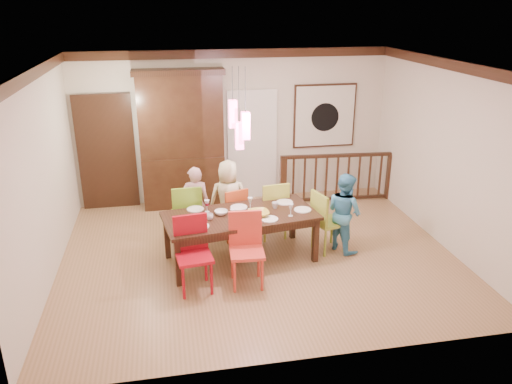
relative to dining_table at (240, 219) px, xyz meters
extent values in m
plane|color=#957148|center=(0.29, 0.10, -0.67)|extent=(6.00, 6.00, 0.00)
plane|color=white|center=(0.29, 0.10, 2.23)|extent=(6.00, 6.00, 0.00)
plane|color=beige|center=(0.29, 2.60, 0.78)|extent=(6.00, 0.00, 6.00)
plane|color=beige|center=(-2.71, 0.10, 0.78)|extent=(0.00, 5.00, 5.00)
plane|color=beige|center=(3.29, 0.10, 0.78)|extent=(0.00, 5.00, 5.00)
cube|color=black|center=(-2.11, 2.55, 0.38)|extent=(1.04, 0.07, 2.24)
cube|color=silver|center=(0.64, 2.57, 0.38)|extent=(0.97, 0.05, 2.22)
cube|color=black|center=(2.09, 2.57, 0.93)|extent=(1.25, 0.04, 1.25)
cube|color=silver|center=(2.09, 2.55, 0.93)|extent=(1.18, 0.02, 1.18)
cylinder|color=black|center=(2.09, 2.53, 0.91)|extent=(0.56, 0.01, 0.56)
cube|color=#FD4B8B|center=(-0.08, 0.05, 1.58)|extent=(0.11, 0.11, 0.38)
cylinder|color=black|center=(-0.08, 0.05, 2.00)|extent=(0.01, 0.01, 0.46)
cube|color=#FD4B8B|center=(0.08, -0.05, 1.43)|extent=(0.11, 0.11, 0.38)
cylinder|color=black|center=(0.08, -0.05, 1.92)|extent=(0.01, 0.01, 0.61)
cube|color=#FD4B8B|center=(0.00, 0.00, 1.28)|extent=(0.11, 0.11, 0.38)
cylinder|color=black|center=(0.00, 0.00, 1.85)|extent=(0.01, 0.01, 0.76)
cube|color=black|center=(0.00, 0.00, 0.05)|extent=(2.38, 1.35, 0.05)
cube|color=black|center=(-1.04, 0.43, -0.32)|extent=(0.09, 0.09, 0.70)
cube|color=black|center=(1.04, 0.43, -0.32)|extent=(0.09, 0.09, 0.70)
cube|color=black|center=(-1.04, -0.43, -0.32)|extent=(0.09, 0.09, 0.70)
cube|color=black|center=(1.04, -0.43, -0.32)|extent=(0.09, 0.09, 0.70)
cube|color=black|center=(0.00, 0.45, -0.02)|extent=(2.03, 0.35, 0.10)
cube|color=black|center=(0.00, -0.45, -0.02)|extent=(2.03, 0.35, 0.10)
cube|color=#73A826|center=(-0.76, 0.73, -0.17)|extent=(0.48, 0.48, 0.04)
cube|color=#73A826|center=(-0.76, 0.73, 0.10)|extent=(0.47, 0.06, 0.51)
cylinder|color=#73A826|center=(-0.95, 0.54, -0.43)|extent=(0.04, 0.04, 0.49)
cylinder|color=#73A826|center=(-0.57, 0.54, -0.43)|extent=(0.04, 0.04, 0.49)
cylinder|color=#73A826|center=(-0.95, 0.92, -0.43)|extent=(0.04, 0.04, 0.49)
cylinder|color=#73A826|center=(-0.57, 0.92, -0.43)|extent=(0.04, 0.04, 0.49)
cube|color=#BF471C|center=(-0.02, 0.78, -0.24)|extent=(0.52, 0.52, 0.04)
cube|color=#BF471C|center=(-0.02, 0.78, 0.00)|extent=(0.40, 0.17, 0.44)
cylinder|color=#BF471C|center=(-0.19, 0.62, -0.46)|extent=(0.03, 0.03, 0.42)
cylinder|color=#BF471C|center=(0.14, 0.62, -0.46)|extent=(0.03, 0.03, 0.42)
cylinder|color=#BF471C|center=(-0.19, 0.95, -0.46)|extent=(0.03, 0.03, 0.42)
cylinder|color=#BF471C|center=(0.14, 0.95, -0.46)|extent=(0.03, 0.03, 0.42)
cube|color=#A9B638|center=(0.63, 0.71, -0.19)|extent=(0.50, 0.50, 0.04)
cube|color=#A9B638|center=(0.63, 0.71, 0.08)|extent=(0.45, 0.10, 0.49)
cylinder|color=#A9B638|center=(0.45, 0.53, -0.44)|extent=(0.04, 0.04, 0.47)
cylinder|color=#A9B638|center=(0.81, 0.53, -0.44)|extent=(0.04, 0.04, 0.47)
cylinder|color=#A9B638|center=(0.45, 0.89, -0.44)|extent=(0.04, 0.04, 0.47)
cylinder|color=#A9B638|center=(0.81, 0.89, -0.44)|extent=(0.04, 0.04, 0.47)
cube|color=#A30A17|center=(-0.75, -0.74, -0.17)|extent=(0.51, 0.51, 0.04)
cube|color=#A30A17|center=(-0.75, -0.74, 0.10)|extent=(0.47, 0.10, 0.51)
cylinder|color=#A30A17|center=(-0.93, -0.92, -0.43)|extent=(0.04, 0.04, 0.49)
cylinder|color=#A30A17|center=(-0.56, -0.92, -0.43)|extent=(0.04, 0.04, 0.49)
cylinder|color=#A30A17|center=(-0.93, -0.55, -0.43)|extent=(0.04, 0.04, 0.49)
cylinder|color=#A30A17|center=(-0.56, -0.55, -0.43)|extent=(0.04, 0.04, 0.49)
cube|color=red|center=(-0.03, -0.73, -0.18)|extent=(0.49, 0.49, 0.04)
cube|color=red|center=(-0.03, -0.73, 0.10)|extent=(0.46, 0.07, 0.51)
cylinder|color=red|center=(-0.22, -0.92, -0.43)|extent=(0.04, 0.04, 0.48)
cylinder|color=red|center=(0.16, -0.92, -0.43)|extent=(0.04, 0.04, 0.48)
cylinder|color=red|center=(-0.22, -0.54, -0.43)|extent=(0.04, 0.04, 0.48)
cylinder|color=red|center=(0.16, -0.54, -0.43)|extent=(0.04, 0.04, 0.48)
cube|color=#8DA030|center=(1.42, 0.07, -0.19)|extent=(0.55, 0.55, 0.04)
cube|color=#8DA030|center=(1.42, 0.07, 0.07)|extent=(0.16, 0.44, 0.49)
cylinder|color=#8DA030|center=(1.24, -0.11, -0.44)|extent=(0.04, 0.04, 0.47)
cylinder|color=#8DA030|center=(1.60, -0.11, -0.44)|extent=(0.04, 0.04, 0.47)
cylinder|color=#8DA030|center=(1.24, 0.25, -0.44)|extent=(0.04, 0.04, 0.47)
cylinder|color=#8DA030|center=(1.60, 0.25, -0.44)|extent=(0.04, 0.04, 0.47)
cube|color=black|center=(-0.72, 2.38, -0.18)|extent=(1.53, 0.44, 0.99)
cube|color=black|center=(-0.72, 2.40, 1.08)|extent=(1.53, 0.40, 1.53)
cube|color=black|center=(-0.72, 2.59, 1.08)|extent=(1.31, 0.02, 1.31)
cube|color=black|center=(-0.72, 2.40, 1.87)|extent=(1.64, 0.44, 0.10)
cube|color=black|center=(1.17, 2.05, -0.21)|extent=(0.13, 0.13, 0.92)
cube|color=black|center=(3.31, 2.05, -0.21)|extent=(0.13, 0.13, 0.92)
cube|color=black|center=(2.24, 2.05, 0.26)|extent=(2.27, 0.23, 0.06)
cube|color=black|center=(2.24, 2.05, -0.62)|extent=(2.15, 0.20, 0.05)
imported|color=beige|center=(-0.61, 0.81, -0.04)|extent=(0.48, 0.33, 1.27)
imported|color=beige|center=(-0.06, 0.86, -0.01)|extent=(0.66, 0.44, 1.32)
imported|color=#4698C5|center=(1.65, 0.05, -0.04)|extent=(0.69, 0.76, 1.27)
imported|color=gold|center=(0.25, -0.11, 0.12)|extent=(0.32, 0.32, 0.08)
imported|color=white|center=(-0.28, 0.05, 0.11)|extent=(0.21, 0.21, 0.06)
imported|color=silver|center=(-0.47, -0.11, 0.12)|extent=(0.13, 0.13, 0.09)
imported|color=silver|center=(0.56, 0.14, 0.13)|extent=(0.12, 0.12, 0.09)
cylinder|color=white|center=(-0.65, 0.31, 0.09)|extent=(0.26, 0.26, 0.01)
cylinder|color=white|center=(0.02, 0.26, 0.09)|extent=(0.26, 0.26, 0.01)
cylinder|color=white|center=(0.76, 0.33, 0.09)|extent=(0.26, 0.26, 0.01)
cylinder|color=white|center=(-0.62, -0.33, 0.09)|extent=(0.26, 0.26, 0.01)
cylinder|color=white|center=(0.38, -0.26, 0.09)|extent=(0.26, 0.26, 0.01)
cylinder|color=white|center=(0.95, -0.02, 0.09)|extent=(0.26, 0.26, 0.01)
cube|color=#D83359|center=(0.03, -0.33, 0.09)|extent=(0.18, 0.14, 0.01)
camera|label=1|loc=(-1.02, -6.72, 3.03)|focal=35.00mm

